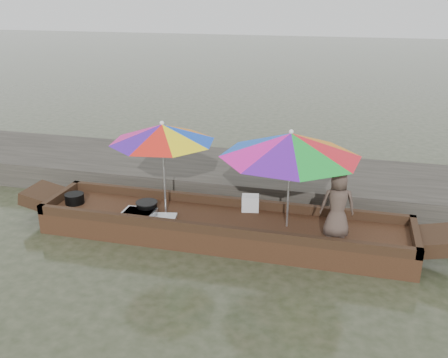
% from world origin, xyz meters
% --- Properties ---
extents(water, '(80.00, 80.00, 0.00)m').
position_xyz_m(water, '(0.00, 0.00, 0.00)').
color(water, '#29311C').
rests_on(water, ground).
extents(dock, '(22.00, 2.20, 0.50)m').
position_xyz_m(dock, '(0.00, 2.20, 0.25)').
color(dock, '#2D2B26').
rests_on(dock, ground).
extents(boat_hull, '(5.96, 1.20, 0.35)m').
position_xyz_m(boat_hull, '(0.00, 0.00, 0.17)').
color(boat_hull, black).
rests_on(boat_hull, water).
extents(cooking_pot, '(0.33, 0.33, 0.17)m').
position_xyz_m(cooking_pot, '(-2.63, -0.03, 0.44)').
color(cooking_pot, black).
rests_on(cooking_pot, boat_hull).
extents(tray_crayfish, '(0.53, 0.37, 0.09)m').
position_xyz_m(tray_crayfish, '(-1.34, -0.24, 0.39)').
color(tray_crayfish, silver).
rests_on(tray_crayfish, boat_hull).
extents(tray_scallop, '(0.58, 0.45, 0.06)m').
position_xyz_m(tray_scallop, '(-0.96, -0.31, 0.38)').
color(tray_scallop, silver).
rests_on(tray_scallop, boat_hull).
extents(charcoal_grill, '(0.34, 0.34, 0.16)m').
position_xyz_m(charcoal_grill, '(-1.28, -0.05, 0.43)').
color(charcoal_grill, black).
rests_on(charcoal_grill, boat_hull).
extents(supply_bag, '(0.32, 0.27, 0.26)m').
position_xyz_m(supply_bag, '(0.36, 0.45, 0.48)').
color(supply_bag, silver).
rests_on(supply_bag, boat_hull).
extents(vendor, '(0.55, 0.40, 1.03)m').
position_xyz_m(vendor, '(1.78, -0.14, 0.87)').
color(vendor, '#4D3D34').
rests_on(vendor, boat_hull).
extents(umbrella_bow, '(2.03, 2.03, 1.55)m').
position_xyz_m(umbrella_bow, '(-0.97, 0.00, 1.12)').
color(umbrella_bow, blue).
rests_on(umbrella_bow, boat_hull).
extents(umbrella_stern, '(2.59, 2.59, 1.55)m').
position_xyz_m(umbrella_stern, '(1.04, 0.00, 1.12)').
color(umbrella_stern, orange).
rests_on(umbrella_stern, boat_hull).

